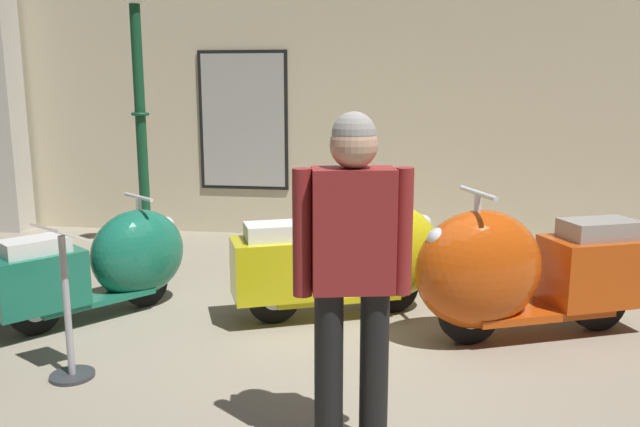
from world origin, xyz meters
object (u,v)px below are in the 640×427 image
info_stanchion (68,315)px  scooter_0 (110,263)px  scooter_2 (516,272)px  visitor_0 (353,262)px  lamppost (140,101)px  scooter_1 (355,259)px

info_stanchion → scooter_0: bearing=103.8°
scooter_2 → info_stanchion: (-2.87, -1.09, -0.09)m
scooter_2 → visitor_0: size_ratio=1.10×
lamppost → scooter_0: bearing=-75.3°
lamppost → info_stanchion: lamppost is taller
scooter_2 → visitor_0: visitor_0 is taller
scooter_0 → lamppost: lamppost is taller
scooter_0 → info_stanchion: (0.28, -1.14, -0.02)m
lamppost → visitor_0: lamppost is taller
scooter_1 → info_stanchion: scooter_1 is taller
scooter_1 → scooter_2: size_ratio=0.93×
lamppost → visitor_0: bearing=-53.3°
scooter_2 → visitor_0: bearing=35.4°
scooter_0 → info_stanchion: 1.17m
scooter_2 → info_stanchion: 3.08m
scooter_1 → info_stanchion: size_ratio=1.73×
scooter_0 → info_stanchion: bearing=-128.7°
scooter_1 → info_stanchion: bearing=-162.7°
scooter_1 → visitor_0: 2.05m
scooter_0 → info_stanchion: size_ratio=1.49×
scooter_1 → visitor_0: (0.17, -1.97, 0.52)m
lamppost → scooter_2: bearing=-26.8°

